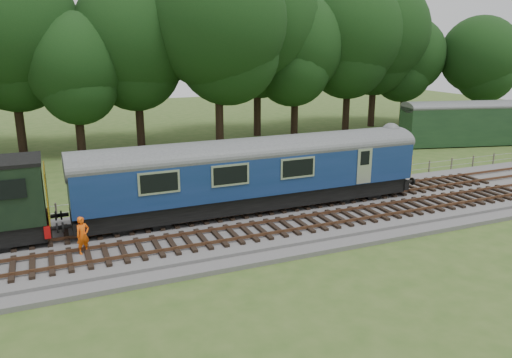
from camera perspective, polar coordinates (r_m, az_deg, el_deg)
name	(u,v)px	position (r m, az deg, el deg)	size (l,w,h in m)	color
ground	(235,229)	(24.58, -2.38, -5.71)	(120.00, 120.00, 0.00)	#38551F
ballast	(235,225)	(24.52, -2.38, -5.33)	(70.00, 7.00, 0.35)	#4C4C4F
track_north	(226,212)	(25.67, -3.50, -3.81)	(67.20, 2.40, 0.21)	black
track_south	(248,232)	(23.04, -0.97, -6.07)	(67.20, 2.40, 0.21)	black
fence	(207,203)	(28.60, -5.58, -2.71)	(64.00, 0.12, 1.00)	#6B6054
tree_line	(147,146)	(45.09, -12.37, 3.70)	(70.00, 8.00, 18.00)	black
dmu_railcar	(254,168)	(25.59, -0.24, 1.28)	(18.05, 2.86, 3.88)	black
worker	(83,235)	(21.89, -19.19, -6.09)	(0.58, 0.38, 1.59)	#FB5A0D
parked_coach	(485,120)	(48.88, 24.69, 6.10)	(15.15, 6.15, 3.82)	#17331B
shed	(424,122)	(50.95, 18.62, 6.15)	(4.44, 4.44, 2.73)	#17331B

